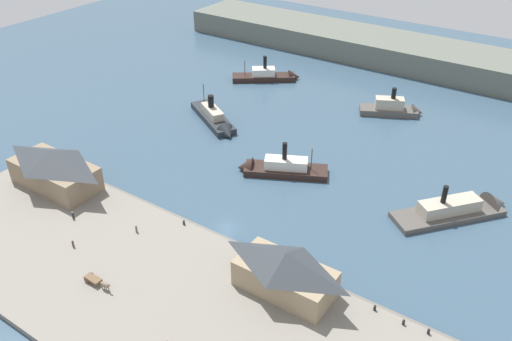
{
  "coord_description": "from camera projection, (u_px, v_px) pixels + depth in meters",
  "views": [
    {
      "loc": [
        52.69,
        -66.95,
        66.61
      ],
      "look_at": [
        -5.58,
        18.94,
        2.0
      ],
      "focal_mm": 37.18,
      "sensor_mm": 36.0,
      "label": 1
    }
  ],
  "objects": [
    {
      "name": "ground_plane",
      "position": [
        226.0,
        228.0,
        107.35
      ],
      "size": [
        320.0,
        320.0,
        0.0
      ],
      "primitive_type": "plane",
      "color": "#385166"
    },
    {
      "name": "quay_promenade",
      "position": [
        150.0,
        290.0,
        91.57
      ],
      "size": [
        110.0,
        36.0,
        1.2
      ],
      "primitive_type": "cube",
      "color": "gray",
      "rests_on": "ground"
    },
    {
      "name": "seawall_edge",
      "position": [
        215.0,
        235.0,
        104.55
      ],
      "size": [
        110.0,
        0.8,
        1.0
      ],
      "primitive_type": "cube",
      "color": "#666159",
      "rests_on": "ground"
    },
    {
      "name": "ferry_shed_central_terminal",
      "position": [
        54.0,
        168.0,
        115.95
      ],
      "size": [
        20.61,
        10.05,
        9.08
      ],
      "color": "#847056",
      "rests_on": "quay_promenade"
    },
    {
      "name": "ferry_shed_west_terminal",
      "position": [
        285.0,
        271.0,
        88.7
      ],
      "size": [
        17.04,
        8.65,
        8.3
      ],
      "color": "#998466",
      "rests_on": "quay_promenade"
    },
    {
      "name": "horse_cart",
      "position": [
        97.0,
        281.0,
        91.36
      ],
      "size": [
        6.01,
        1.57,
        1.87
      ],
      "color": "brown",
      "rests_on": "quay_promenade"
    },
    {
      "name": "pedestrian_standing_center",
      "position": [
        136.0,
        229.0,
        103.91
      ],
      "size": [
        0.41,
        0.41,
        1.64
      ],
      "color": "#6B5B4C",
      "rests_on": "quay_promenade"
    },
    {
      "name": "pedestrian_near_cart",
      "position": [
        73.0,
        216.0,
        107.54
      ],
      "size": [
        0.43,
        0.43,
        1.72
      ],
      "color": "#232328",
      "rests_on": "quay_promenade"
    },
    {
      "name": "pedestrian_by_tram",
      "position": [
        73.0,
        244.0,
        100.1
      ],
      "size": [
        0.41,
        0.41,
        1.64
      ],
      "color": "#4C3D33",
      "rests_on": "quay_promenade"
    },
    {
      "name": "mooring_post_center_west",
      "position": [
        184.0,
        223.0,
        106.11
      ],
      "size": [
        0.44,
        0.44,
        0.9
      ],
      "primitive_type": "cylinder",
      "color": "black",
      "rests_on": "quay_promenade"
    },
    {
      "name": "mooring_post_west",
      "position": [
        404.0,
        322.0,
        84.11
      ],
      "size": [
        0.44,
        0.44,
        0.9
      ],
      "primitive_type": "cylinder",
      "color": "black",
      "rests_on": "quay_promenade"
    },
    {
      "name": "mooring_post_center_east",
      "position": [
        375.0,
        308.0,
        86.69
      ],
      "size": [
        0.44,
        0.44,
        0.9
      ],
      "primitive_type": "cylinder",
      "color": "black",
      "rests_on": "quay_promenade"
    },
    {
      "name": "mooring_post_east",
      "position": [
        429.0,
        332.0,
        82.52
      ],
      "size": [
        0.44,
        0.44,
        0.9
      ],
      "primitive_type": "cylinder",
      "color": "black",
      "rests_on": "quay_promenade"
    },
    {
      "name": "ferry_outer_harbor",
      "position": [
        275.0,
        168.0,
        124.47
      ],
      "size": [
        21.41,
        14.45,
        9.98
      ],
      "color": "black",
      "rests_on": "ground"
    },
    {
      "name": "ferry_moored_west",
      "position": [
        464.0,
        208.0,
        110.97
      ],
      "size": [
        21.62,
        24.17,
        10.26
      ],
      "color": "#514C47",
      "rests_on": "ground"
    },
    {
      "name": "ferry_moored_east",
      "position": [
        271.0,
        76.0,
        173.25
      ],
      "size": [
        20.74,
        17.2,
        9.66
      ],
      "color": "black",
      "rests_on": "ground"
    },
    {
      "name": "ferry_approaching_west",
      "position": [
        395.0,
        109.0,
        151.24
      ],
      "size": [
        18.03,
        12.56,
        9.53
      ],
      "color": "#514C47",
      "rests_on": "ground"
    },
    {
      "name": "ferry_departing_north",
      "position": [
        216.0,
        120.0,
        145.85
      ],
      "size": [
        22.7,
        16.27,
        10.17
      ],
      "color": "#23282D",
      "rests_on": "ground"
    },
    {
      "name": "far_headland",
      "position": [
        417.0,
        55.0,
        182.51
      ],
      "size": [
        180.0,
        24.0,
        8.0
      ],
      "primitive_type": "cube",
      "color": "#60665B",
      "rests_on": "ground"
    }
  ]
}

